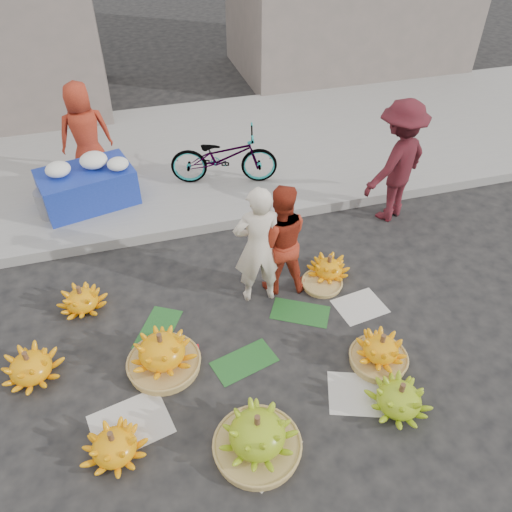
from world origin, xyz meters
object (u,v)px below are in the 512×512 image
object	(u,v)px
banana_bunch_0	(162,353)
banana_bunch_4	(380,351)
bicycle	(224,157)
vendor_cream	(258,247)
flower_table	(88,185)

from	to	relation	value
banana_bunch_0	banana_bunch_4	world-z (taller)	banana_bunch_0
banana_bunch_0	bicycle	size ratio (longest dim) A/B	0.50
vendor_cream	flower_table	size ratio (longest dim) A/B	1.06
banana_bunch_0	vendor_cream	xyz separation A→B (m)	(1.21, 0.73, 0.53)
banana_bunch_0	flower_table	bearing A→B (deg)	100.63
banana_bunch_4	vendor_cream	bearing A→B (deg)	125.40
vendor_cream	banana_bunch_4	bearing A→B (deg)	130.00
banana_bunch_0	bicycle	xyz separation A→B (m)	(1.40, 3.19, 0.32)
banana_bunch_0	flower_table	xyz separation A→B (m)	(-0.59, 3.14, 0.21)
flower_table	bicycle	bearing A→B (deg)	-12.38
banana_bunch_4	bicycle	bearing A→B (deg)	100.97
bicycle	flower_table	bearing A→B (deg)	105.02
vendor_cream	flower_table	world-z (taller)	vendor_cream
vendor_cream	bicycle	distance (m)	2.47
banana_bunch_0	flower_table	world-z (taller)	flower_table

